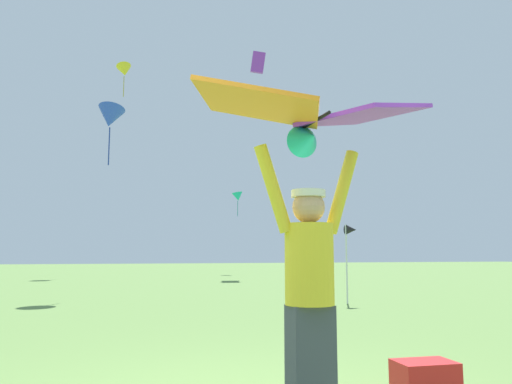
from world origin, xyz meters
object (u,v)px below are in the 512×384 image
at_px(distant_kite_yellow_low_left, 124,71).
at_px(distant_kite_purple_high_right, 258,63).
at_px(kite_flyer_person, 310,288).
at_px(marker_flag, 350,235).
at_px(held_stunt_kite, 312,118).
at_px(distant_kite_teal_low_right, 238,197).
at_px(cooler_box, 425,380).
at_px(distant_kite_blue_high_left, 110,117).

bearing_deg(distant_kite_yellow_low_left, distant_kite_purple_high_right, -22.45).
xyz_separation_m(kite_flyer_person, distant_kite_purple_high_right, (7.39, 24.32, 11.89)).
bearing_deg(marker_flag, held_stunt_kite, -119.96).
distance_m(distant_kite_teal_low_right, distant_kite_purple_high_right, 8.34).
bearing_deg(cooler_box, kite_flyer_person, -157.59).
distance_m(distant_kite_teal_low_right, cooler_box, 26.66).
bearing_deg(kite_flyer_person, distant_kite_blue_high_left, 96.15).
relative_size(held_stunt_kite, distant_kite_yellow_low_left, 0.81).
distance_m(kite_flyer_person, distant_kite_purple_high_right, 28.06).
distance_m(cooler_box, marker_flag, 7.94).
bearing_deg(distant_kite_blue_high_left, marker_flag, -36.71).
bearing_deg(distant_kite_yellow_low_left, distant_kite_teal_low_right, -11.78).
height_order(distant_kite_blue_high_left, distant_kite_yellow_low_left, distant_kite_yellow_low_left).
xyz_separation_m(held_stunt_kite, cooler_box, (1.17, 0.45, -1.97)).
xyz_separation_m(distant_kite_blue_high_left, marker_flag, (5.63, -4.20, -3.58)).
xyz_separation_m(held_stunt_kite, marker_flag, (4.37, 7.58, -0.50)).
xyz_separation_m(held_stunt_kite, distant_kite_teal_low_right, (6.63, 26.14, 2.59)).
xyz_separation_m(distant_kite_teal_low_right, distant_kite_purple_high_right, (0.76, -1.75, 8.11)).
xyz_separation_m(kite_flyer_person, distant_kite_yellow_low_left, (-0.39, 27.53, 11.65)).
height_order(distant_kite_blue_high_left, marker_flag, distant_kite_blue_high_left).
bearing_deg(marker_flag, distant_kite_purple_high_right, 79.81).
bearing_deg(distant_kite_teal_low_right, distant_kite_yellow_low_left, 168.22).
xyz_separation_m(distant_kite_yellow_low_left, cooler_box, (1.56, -27.15, -12.44)).
relative_size(held_stunt_kite, distant_kite_blue_high_left, 0.96).
bearing_deg(kite_flyer_person, distant_kite_purple_high_right, 73.09).
bearing_deg(distant_kite_teal_low_right, marker_flag, -96.94).
distance_m(held_stunt_kite, distant_kite_blue_high_left, 12.24).
bearing_deg(distant_kite_yellow_low_left, distant_kite_blue_high_left, -93.15).
height_order(held_stunt_kite, distant_kite_teal_low_right, distant_kite_teal_low_right).
relative_size(distant_kite_teal_low_right, distant_kite_purple_high_right, 1.05).
height_order(kite_flyer_person, held_stunt_kite, held_stunt_kite).
relative_size(distant_kite_yellow_low_left, distant_kite_purple_high_right, 1.53).
relative_size(kite_flyer_person, held_stunt_kite, 1.06).
bearing_deg(distant_kite_teal_low_right, distant_kite_purple_high_right, -66.41).
distance_m(distant_kite_blue_high_left, distant_kite_teal_low_right, 16.40).
relative_size(distant_kite_teal_low_right, distant_kite_yellow_low_left, 0.68).
distance_m(distant_kite_yellow_low_left, distant_kite_purple_high_right, 8.42).
height_order(distant_kite_teal_low_right, distant_kite_purple_high_right, distant_kite_purple_high_right).
relative_size(distant_kite_blue_high_left, distant_kite_purple_high_right, 1.29).
bearing_deg(distant_kite_purple_high_right, distant_kite_teal_low_right, 113.59).
bearing_deg(kite_flyer_person, distant_kite_teal_low_right, 75.74).
relative_size(distant_kite_yellow_low_left, cooler_box, 4.66).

